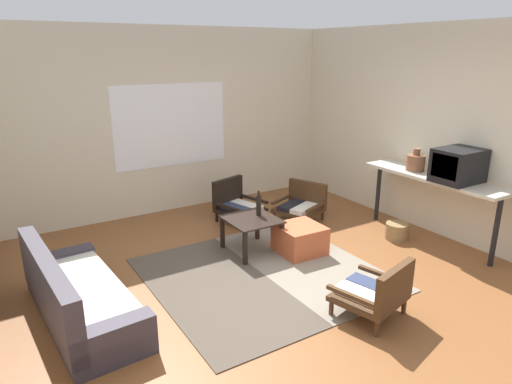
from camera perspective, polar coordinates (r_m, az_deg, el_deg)
name	(u,v)px	position (r m, az deg, el deg)	size (l,w,h in m)	color
ground_plane	(288,291)	(4.75, 4.09, -12.41)	(7.80, 7.80, 0.00)	brown
far_wall_with_window	(169,122)	(6.90, -10.87, 8.73)	(5.60, 0.13, 2.70)	beige
side_wall_right	(445,132)	(6.34, 22.73, 6.94)	(0.12, 6.60, 2.70)	beige
area_rug	(263,274)	(5.05, 0.94, -10.35)	(2.35, 2.32, 0.01)	#4C4238
couch	(76,298)	(4.50, -21.72, -12.36)	(0.80, 1.81, 0.68)	#38333D
coffee_table	(252,225)	(5.45, -0.57, -4.14)	(0.59, 0.63, 0.43)	black
armchair_by_window	(236,203)	(6.52, -2.50, -1.38)	(0.70, 0.71, 0.59)	black
armchair_striped_foreground	(377,292)	(4.34, 14.97, -12.07)	(0.71, 0.68, 0.56)	#472D19
armchair_corner	(301,203)	(6.57, 5.76, -1.45)	(0.73, 0.77, 0.53)	#472D19
ottoman_orange	(300,239)	(5.52, 5.54, -5.95)	(0.52, 0.52, 0.35)	#BC5633
console_shelf	(433,182)	(6.08, 21.44, 1.18)	(0.46, 1.88, 0.87)	beige
crt_television	(458,165)	(5.83, 24.16, 3.08)	(0.54, 0.43, 0.40)	black
clay_vase	(416,162)	(6.20, 19.50, 3.56)	(0.23, 0.23, 0.29)	brown
glass_bottle	(259,205)	(5.50, 0.34, -1.61)	(0.06, 0.06, 0.31)	black
wicker_basket	(397,231)	(6.19, 17.34, -4.74)	(0.29, 0.29, 0.21)	olive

